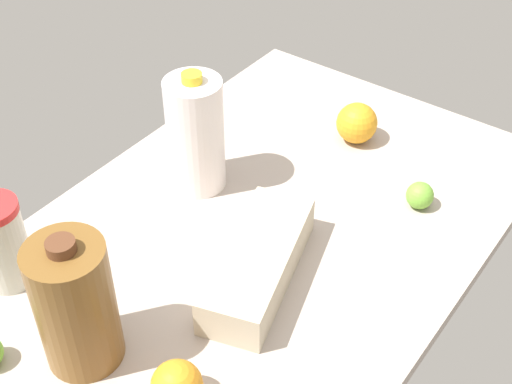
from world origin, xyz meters
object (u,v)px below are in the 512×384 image
(lime_beside_bowl, at_px, (420,195))
(orange_loose, at_px, (356,123))
(milk_jug, at_px, (196,134))
(egg_carton, at_px, (258,263))
(tumbler_cup, at_px, (1,243))
(chocolate_milk_jug, at_px, (75,305))

(lime_beside_bowl, distance_m, orange_loose, 0.25)
(milk_jug, xyz_separation_m, egg_carton, (-0.14, -0.26, -0.08))
(milk_jug, distance_m, tumbler_cup, 0.41)
(milk_jug, distance_m, lime_beside_bowl, 0.45)
(milk_jug, height_order, orange_loose, milk_jug)
(lime_beside_bowl, height_order, orange_loose, orange_loose)
(tumbler_cup, distance_m, egg_carton, 0.44)
(lime_beside_bowl, xyz_separation_m, orange_loose, (0.12, 0.21, 0.02))
(lime_beside_bowl, bearing_deg, orange_loose, 61.03)
(chocolate_milk_jug, xyz_separation_m, egg_carton, (0.29, -0.12, -0.08))
(milk_jug, xyz_separation_m, tumbler_cup, (-0.40, 0.09, -0.04))
(milk_jug, bearing_deg, chocolate_milk_jug, -163.13)
(lime_beside_bowl, bearing_deg, milk_jug, 116.79)
(milk_jug, bearing_deg, lime_beside_bowl, -63.21)
(tumbler_cup, distance_m, lime_beside_bowl, 0.78)
(chocolate_milk_jug, xyz_separation_m, lime_beside_bowl, (0.64, -0.26, -0.09))
(chocolate_milk_jug, bearing_deg, tumbler_cup, 81.24)
(tumbler_cup, relative_size, egg_carton, 0.55)
(milk_jug, bearing_deg, orange_loose, -29.72)
(chocolate_milk_jug, relative_size, lime_beside_bowl, 4.52)
(chocolate_milk_jug, distance_m, tumbler_cup, 0.23)
(chocolate_milk_jug, height_order, egg_carton, chocolate_milk_jug)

